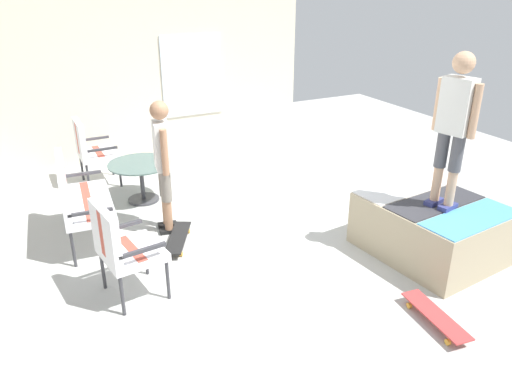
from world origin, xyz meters
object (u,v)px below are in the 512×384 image
at_px(patio_chair_by_wall, 120,244).
at_px(person_watching, 163,158).
at_px(patio_bench, 76,195).
at_px(person_skater, 454,121).
at_px(patio_table, 141,174).
at_px(skateboard_spare, 436,316).
at_px(patio_chair_near_house, 90,147).
at_px(skateboard_by_bench, 178,238).
at_px(skate_ramp, 433,227).

bearing_deg(patio_chair_by_wall, person_watching, -34.71).
xyz_separation_m(patio_bench, person_skater, (-2.23, -3.52, 1.00)).
bearing_deg(patio_bench, patio_table, -49.73).
bearing_deg(skateboard_spare, patio_chair_by_wall, 54.94).
bearing_deg(patio_table, patio_bench, 130.27).
relative_size(patio_chair_near_house, patio_table, 1.13).
relative_size(skateboard_by_bench, skateboard_spare, 0.97).
height_order(skate_ramp, patio_bench, patio_bench).
bearing_deg(patio_table, person_watching, -177.85).
relative_size(patio_bench, patio_chair_near_house, 1.27).
bearing_deg(skateboard_by_bench, person_skater, -122.90).
height_order(patio_table, person_skater, person_skater).
bearing_deg(skateboard_by_bench, person_watching, -1.26).
height_order(patio_chair_by_wall, person_skater, person_skater).
bearing_deg(skateboard_by_bench, patio_chair_by_wall, 133.62).
xyz_separation_m(patio_table, person_skater, (-3.06, -2.54, 1.21)).
height_order(patio_table, skateboard_by_bench, patio_table).
height_order(skate_ramp, skateboard_by_bench, skate_ramp).
distance_m(patio_bench, person_skater, 4.28).
height_order(patio_bench, patio_chair_near_house, same).
bearing_deg(patio_table, person_skater, -140.39).
distance_m(patio_table, skateboard_by_bench, 1.48).
distance_m(patio_chair_by_wall, skateboard_spare, 3.06).
distance_m(person_skater, skateboard_by_bench, 3.35).
bearing_deg(skateboard_spare, skate_ramp, -42.71).
relative_size(patio_chair_near_house, person_watching, 0.61).
height_order(patio_chair_by_wall, patio_table, patio_chair_by_wall).
height_order(patio_bench, person_skater, person_skater).
bearing_deg(patio_chair_near_house, person_watching, -164.13).
bearing_deg(skate_ramp, patio_chair_near_house, 38.89).
bearing_deg(skateboard_by_bench, skateboard_spare, -146.84).
distance_m(patio_chair_near_house, skateboard_spare, 5.38).
height_order(patio_chair_by_wall, skateboard_spare, patio_chair_by_wall).
xyz_separation_m(patio_bench, skateboard_by_bench, (-0.61, -1.01, -0.53)).
bearing_deg(patio_chair_by_wall, patio_bench, 7.73).
distance_m(patio_chair_by_wall, person_skater, 3.58).
bearing_deg(patio_table, patio_chair_by_wall, 160.39).
height_order(skate_ramp, patio_chair_by_wall, patio_chair_by_wall).
bearing_deg(patio_bench, person_skater, -122.38).
bearing_deg(person_skater, patio_chair_near_house, 37.41).
height_order(patio_chair_near_house, patio_chair_by_wall, same).
relative_size(patio_bench, person_skater, 0.78).
bearing_deg(skateboard_spare, patio_bench, 40.35).
xyz_separation_m(person_skater, skateboard_spare, (-0.89, 0.86, -1.53)).
distance_m(patio_chair_near_house, person_watching, 2.06).
height_order(person_skater, skateboard_spare, person_skater).
bearing_deg(patio_chair_by_wall, skate_ramp, -101.92).
xyz_separation_m(patio_chair_near_house, skateboard_by_bench, (-2.37, -0.55, -0.53)).
distance_m(patio_bench, patio_chair_by_wall, 1.41).
bearing_deg(skate_ramp, skateboard_by_bench, 59.78).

